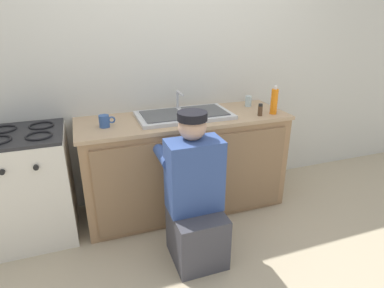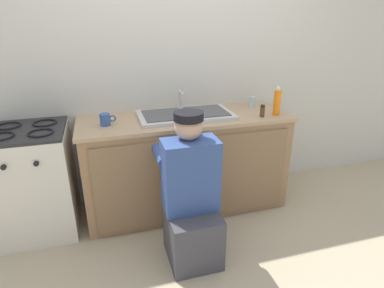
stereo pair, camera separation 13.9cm
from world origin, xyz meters
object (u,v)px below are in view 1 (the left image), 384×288
object	(u,v)px
spice_bottle_pepper	(260,110)
water_glass	(248,101)
stove_range	(32,185)
coffee_mug	(105,121)
plumber_person	(195,202)
sink_double_basin	(184,115)
soap_bottle_orange	(274,101)

from	to	relation	value
spice_bottle_pepper	water_glass	xyz separation A→B (m)	(0.05, 0.30, -0.00)
stove_range	coffee_mug	world-z (taller)	coffee_mug
stove_range	coffee_mug	xyz separation A→B (m)	(0.60, -0.04, 0.48)
plumber_person	stove_range	bearing A→B (deg)	148.89
plumber_person	sink_double_basin	bearing A→B (deg)	77.94
sink_double_basin	coffee_mug	bearing A→B (deg)	-175.94
stove_range	spice_bottle_pepper	distance (m)	1.96
soap_bottle_orange	spice_bottle_pepper	bearing A→B (deg)	-175.19
sink_double_basin	coffee_mug	distance (m)	0.67
soap_bottle_orange	coffee_mug	size ratio (longest dim) A/B	1.98
coffee_mug	spice_bottle_pepper	xyz separation A→B (m)	(1.29, -0.14, 0.00)
plumber_person	soap_bottle_orange	bearing A→B (deg)	28.74
sink_double_basin	stove_range	distance (m)	1.34
stove_range	spice_bottle_pepper	world-z (taller)	spice_bottle_pepper
plumber_person	spice_bottle_pepper	xyz separation A→B (m)	(0.77, 0.49, 0.47)
sink_double_basin	coffee_mug	world-z (taller)	sink_double_basin
soap_bottle_orange	water_glass	world-z (taller)	soap_bottle_orange
soap_bottle_orange	spice_bottle_pepper	size ratio (longest dim) A/B	2.38
soap_bottle_orange	coffee_mug	world-z (taller)	soap_bottle_orange
coffee_mug	spice_bottle_pepper	world-z (taller)	spice_bottle_pepper
stove_range	plumber_person	xyz separation A→B (m)	(1.12, -0.68, 0.02)
sink_double_basin	stove_range	size ratio (longest dim) A/B	0.89
sink_double_basin	water_glass	bearing A→B (deg)	9.56
stove_range	water_glass	bearing A→B (deg)	3.43
plumber_person	coffee_mug	world-z (taller)	plumber_person
soap_bottle_orange	water_glass	xyz separation A→B (m)	(-0.09, 0.29, -0.06)
spice_bottle_pepper	plumber_person	bearing A→B (deg)	-147.69
sink_double_basin	water_glass	xyz separation A→B (m)	(0.68, 0.11, 0.03)
soap_bottle_orange	spice_bottle_pepper	distance (m)	0.15
soap_bottle_orange	coffee_mug	distance (m)	1.44
water_glass	spice_bottle_pepper	bearing A→B (deg)	-99.67
plumber_person	water_glass	distance (m)	1.23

